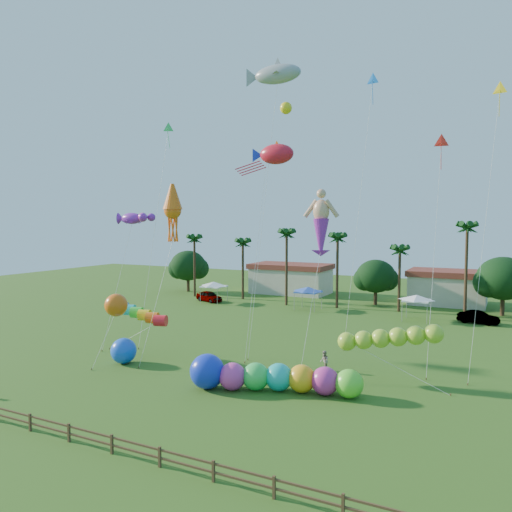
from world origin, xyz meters
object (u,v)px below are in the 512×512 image
at_px(car_a, 209,296).
at_px(caterpillar_inflatable, 268,377).
at_px(spectator_b, 324,361).
at_px(car_b, 478,317).
at_px(blue_ball, 124,351).

height_order(car_a, caterpillar_inflatable, caterpillar_inflatable).
bearing_deg(spectator_b, car_a, -160.86).
xyz_separation_m(car_b, blue_ball, (-25.13, -30.70, 0.33)).
height_order(car_a, blue_ball, blue_ball).
bearing_deg(car_b, spectator_b, 169.32).
relative_size(car_b, blue_ball, 2.09).
height_order(car_a, spectator_b, spectator_b).
distance_m(caterpillar_inflatable, blue_ball, 13.56).
bearing_deg(spectator_b, blue_ball, -97.99).
relative_size(car_b, spectator_b, 2.79).
distance_m(spectator_b, caterpillar_inflatable, 6.52).
height_order(car_b, blue_ball, blue_ball).
relative_size(spectator_b, caterpillar_inflatable, 0.13).
xyz_separation_m(caterpillar_inflatable, blue_ball, (-13.54, 0.73, 0.03)).
bearing_deg(caterpillar_inflatable, blue_ball, 160.05).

